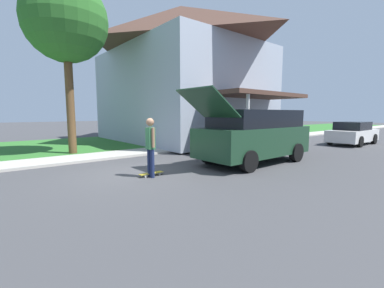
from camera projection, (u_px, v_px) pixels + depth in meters
The scene contains 9 objects.
ground_plane at pixel (133, 172), 8.49m from camera, with size 120.00×120.00×0.00m, color #3D3D3F.
lawn at pixel (159, 140), 18.41m from camera, with size 10.00×80.00×0.08m.
sidewalk at pixel (199, 146), 15.03m from camera, with size 1.80×80.00×0.10m.
house at pixel (181, 72), 18.07m from camera, with size 13.64×9.01×9.18m.
lawn_tree_near at pixel (66, 21), 11.33m from camera, with size 3.64×3.64×7.76m.
suv_parked at pixel (254, 134), 10.02m from camera, with size 2.15×5.56×2.72m.
car_down_street at pixel (353, 133), 16.07m from camera, with size 1.85×4.12×1.42m.
skateboarder at pixel (150, 144), 7.71m from camera, with size 0.41×0.24×1.80m.
skateboard at pixel (151, 173), 7.97m from camera, with size 0.20×0.79×0.10m.
Camera 1 is at (7.68, -3.76, 1.93)m, focal length 24.00 mm.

